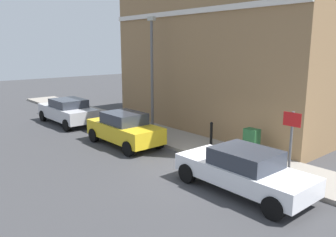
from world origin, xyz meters
name	(u,v)px	position (x,y,z in m)	size (l,w,h in m)	color
ground	(203,172)	(0.00, 0.00, 0.00)	(80.00, 80.00, 0.00)	#38383A
sidewalk	(147,130)	(2.04, 6.00, 0.07)	(2.33, 30.00, 0.15)	gray
corner_building	(233,41)	(6.48, 4.04, 4.71)	(6.67, 12.07, 9.41)	olive
car_white	(243,170)	(-0.32, -1.98, 0.71)	(1.86, 4.35, 1.38)	silver
car_yellow	(124,129)	(-0.26, 4.65, 0.78)	(1.80, 3.97, 1.52)	gold
car_silver	(68,111)	(-0.28, 10.49, 0.76)	(1.94, 4.41, 1.46)	#B7B7BC
utility_cabinet	(251,144)	(2.27, -0.42, 0.68)	(0.46, 0.61, 1.15)	#1E4C28
bollard_near_cabinet	(211,133)	(2.37, 1.76, 0.70)	(0.14, 0.14, 1.04)	black
street_sign	(291,136)	(1.14, -2.66, 1.66)	(0.08, 0.60, 2.30)	#59595B
lamppost	(152,69)	(2.33, 5.88, 3.30)	(0.20, 0.44, 5.72)	#59595B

